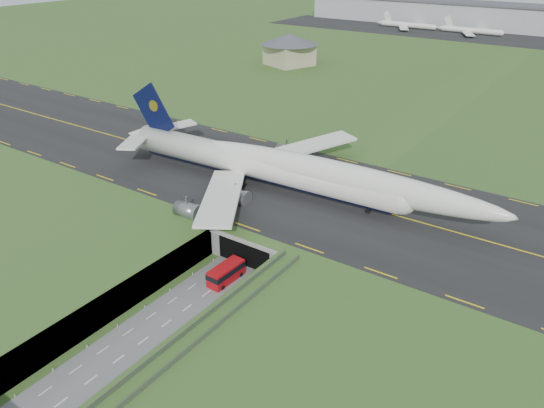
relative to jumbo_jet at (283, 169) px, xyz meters
The scene contains 10 objects.
ground 32.26m from the jumbo_jet, 79.55° to the right, with size 900.00×900.00×0.00m, color #315020.
airfield_deck 31.33m from the jumbo_jet, 79.55° to the right, with size 800.00×800.00×6.00m, color gray.
trench_road 39.24m from the jumbo_jet, 81.62° to the right, with size 12.00×75.00×0.20m, color slate.
taxiway 8.35m from the jumbo_jet, 31.35° to the left, with size 800.00×44.00×0.18m, color black.
tunnel_portal 16.23m from the jumbo_jet, 67.09° to the right, with size 17.00×22.30×6.00m.
guideway 51.85m from the jumbo_jet, 71.34° to the right, with size 3.00×53.00×7.05m.
jumbo_jet is the anchor object (origin of this frame).
shuttle_tram 29.71m from the jumbo_jet, 78.07° to the right, with size 3.25×7.91×3.18m.
service_building 132.98m from the jumbo_jet, 122.28° to the left, with size 32.08×32.08×13.65m.
cargo_terminal 269.81m from the jumbo_jet, 88.85° to the left, with size 320.00×67.00×15.60m.
Camera 1 is at (53.19, -59.69, 56.42)m, focal length 35.00 mm.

